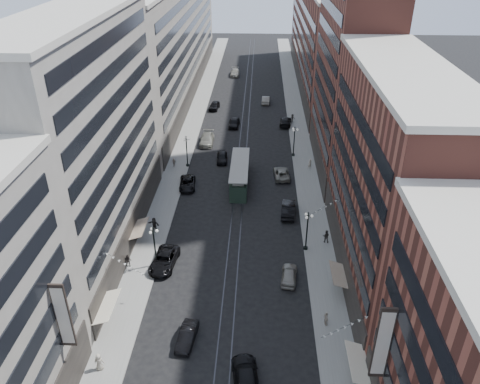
% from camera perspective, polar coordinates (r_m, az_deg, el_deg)
% --- Properties ---
extents(ground, '(220.00, 220.00, 0.00)m').
position_cam_1_polar(ground, '(84.78, 0.27, 4.50)').
color(ground, black).
rests_on(ground, ground).
extents(sidewalk_west, '(4.00, 180.00, 0.15)m').
position_cam_1_polar(sidewalk_west, '(94.87, -6.20, 7.21)').
color(sidewalk_west, gray).
rests_on(sidewalk_west, ground).
extents(sidewalk_east, '(4.00, 180.00, 0.15)m').
position_cam_1_polar(sidewalk_east, '(94.19, 7.26, 6.98)').
color(sidewalk_east, gray).
rests_on(sidewalk_east, ground).
extents(rail_west, '(0.12, 180.00, 0.02)m').
position_cam_1_polar(rail_west, '(93.94, 0.08, 7.12)').
color(rail_west, '#2D2D33').
rests_on(rail_west, ground).
extents(rail_east, '(0.12, 180.00, 0.02)m').
position_cam_1_polar(rail_east, '(93.89, 0.94, 7.10)').
color(rail_east, '#2D2D33').
rests_on(rail_east, ground).
extents(building_west_mid, '(8.00, 36.00, 28.00)m').
position_cam_1_polar(building_west_mid, '(57.88, -17.95, 5.75)').
color(building_west_mid, gray).
rests_on(building_west_mid, ground).
extents(building_west_far, '(8.00, 90.00, 26.00)m').
position_cam_1_polar(building_west_far, '(116.70, -7.79, 18.04)').
color(building_west_far, gray).
rests_on(building_west_far, ground).
extents(building_east_mid, '(8.00, 30.00, 24.00)m').
position_cam_1_polar(building_east_mid, '(52.67, 17.70, 0.94)').
color(building_east_mid, brown).
rests_on(building_east_mid, ground).
extents(building_east_tower, '(8.00, 26.00, 42.00)m').
position_cam_1_polar(building_east_tower, '(75.53, 13.81, 17.37)').
color(building_east_tower, brown).
rests_on(building_east_tower, ground).
extents(building_east_far, '(8.00, 72.00, 24.00)m').
position_cam_1_polar(building_east_far, '(124.81, 9.37, 18.21)').
color(building_east_far, brown).
rests_on(building_east_far, ground).
extents(lamppost_sw_far, '(1.03, 1.14, 5.52)m').
position_cam_1_polar(lamppost_sw_far, '(56.84, -10.37, -6.37)').
color(lamppost_sw_far, black).
rests_on(lamppost_sw_far, sidewalk_west).
extents(lamppost_sw_mid, '(1.03, 1.14, 5.52)m').
position_cam_1_polar(lamppost_sw_mid, '(79.81, -6.51, 5.08)').
color(lamppost_sw_mid, black).
rests_on(lamppost_sw_mid, sidewalk_west).
extents(lamppost_se_far, '(1.03, 1.14, 5.52)m').
position_cam_1_polar(lamppost_se_far, '(59.13, 8.18, -4.58)').
color(lamppost_se_far, black).
rests_on(lamppost_se_far, sidewalk_east).
extents(lamppost_se_mid, '(1.03, 1.14, 5.52)m').
position_cam_1_polar(lamppost_se_mid, '(83.70, 6.62, 6.28)').
color(lamppost_se_mid, black).
rests_on(lamppost_se_mid, sidewalk_east).
extents(streetcar, '(2.80, 12.63, 3.49)m').
position_cam_1_polar(streetcar, '(74.50, -0.05, 2.13)').
color(streetcar, '#203327').
rests_on(streetcar, ground).
extents(car_2, '(3.31, 6.13, 1.64)m').
position_cam_1_polar(car_2, '(58.05, -9.22, -8.20)').
color(car_2, black).
rests_on(car_2, ground).
extents(car_4, '(2.25, 4.54, 1.49)m').
position_cam_1_polar(car_4, '(55.62, 6.01, -9.97)').
color(car_4, gray).
rests_on(car_4, ground).
extents(car_5, '(1.99, 4.46, 1.42)m').
position_cam_1_polar(car_5, '(48.78, -6.48, -17.08)').
color(car_5, black).
rests_on(car_5, ground).
extents(car_6, '(3.12, 6.05, 1.68)m').
position_cam_1_polar(car_6, '(45.18, 0.70, -21.63)').
color(car_6, black).
rests_on(car_6, ground).
extents(pedestrian_1, '(0.93, 0.54, 1.85)m').
position_cam_1_polar(pedestrian_1, '(47.76, -16.81, -19.20)').
color(pedestrian_1, '#ACA38F').
rests_on(pedestrian_1, sidewalk_west).
extents(pedestrian_2, '(0.85, 0.50, 1.69)m').
position_cam_1_polar(pedestrian_2, '(58.47, -13.48, -8.17)').
color(pedestrian_2, black).
rests_on(pedestrian_2, sidewalk_west).
extents(pedestrian_4, '(0.66, 1.05, 1.66)m').
position_cam_1_polar(pedestrian_4, '(50.55, 10.46, -14.96)').
color(pedestrian_4, '#B4A795').
rests_on(pedestrian_4, sidewalk_east).
extents(car_7, '(2.88, 5.42, 1.45)m').
position_cam_1_polar(car_7, '(74.28, -6.43, 1.06)').
color(car_7, black).
rests_on(car_7, ground).
extents(car_8, '(2.51, 6.12, 1.77)m').
position_cam_1_polar(car_8, '(89.43, -4.04, 6.44)').
color(car_8, slate).
rests_on(car_8, ground).
extents(car_9, '(2.46, 5.02, 1.65)m').
position_cam_1_polar(car_9, '(107.25, -3.15, 10.46)').
color(car_9, black).
rests_on(car_9, ground).
extents(car_10, '(2.34, 5.51, 1.77)m').
position_cam_1_polar(car_10, '(67.24, 5.92, -2.06)').
color(car_10, black).
rests_on(car_10, ground).
extents(car_11, '(2.81, 5.44, 1.46)m').
position_cam_1_polar(car_11, '(77.09, 5.09, 2.27)').
color(car_11, slate).
rests_on(car_11, ground).
extents(car_12, '(2.81, 5.75, 1.61)m').
position_cam_1_polar(car_12, '(98.47, 5.56, 8.56)').
color(car_12, black).
rests_on(car_12, ground).
extents(car_13, '(1.91, 4.18, 1.39)m').
position_cam_1_polar(car_13, '(97.30, -0.82, 8.37)').
color(car_13, black).
rests_on(car_13, ground).
extents(car_14, '(1.91, 4.97, 1.62)m').
position_cam_1_polar(car_14, '(111.15, 3.16, 11.15)').
color(car_14, gray).
rests_on(car_14, ground).
extents(pedestrian_5, '(1.84, 1.13, 1.91)m').
position_cam_1_polar(pedestrian_5, '(64.25, -10.42, -3.86)').
color(pedestrian_5, black).
rests_on(pedestrian_5, sidewalk_west).
extents(pedestrian_6, '(0.94, 0.45, 1.59)m').
position_cam_1_polar(pedestrian_6, '(80.76, -8.04, 3.59)').
color(pedestrian_6, '#A6988A').
rests_on(pedestrian_6, sidewalk_west).
extents(pedestrian_7, '(0.95, 0.64, 1.80)m').
position_cam_1_polar(pedestrian_7, '(61.96, 10.44, -5.32)').
color(pedestrian_7, black).
rests_on(pedestrian_7, sidewalk_east).
extents(pedestrian_8, '(0.72, 0.58, 1.71)m').
position_cam_1_polar(pedestrian_8, '(80.28, 8.50, 3.44)').
color(pedestrian_8, '#B8AD99').
rests_on(pedestrian_8, sidewalk_east).
extents(pedestrian_9, '(1.14, 0.58, 1.70)m').
position_cam_1_polar(pedestrian_9, '(99.90, 6.41, 8.95)').
color(pedestrian_9, black).
rests_on(pedestrian_9, sidewalk_east).
extents(car_extra_0, '(2.46, 5.92, 1.71)m').
position_cam_1_polar(car_extra_0, '(133.16, -0.63, 14.37)').
color(car_extra_0, gray).
rests_on(car_extra_0, ground).
extents(car_extra_1, '(2.06, 4.65, 1.55)m').
position_cam_1_polar(car_extra_1, '(82.30, -2.21, 4.27)').
color(car_extra_1, black).
rests_on(car_extra_1, ground).
extents(car_extra_2, '(2.31, 5.03, 1.67)m').
position_cam_1_polar(car_extra_2, '(97.29, -0.72, 8.46)').
color(car_extra_2, black).
rests_on(car_extra_2, ground).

